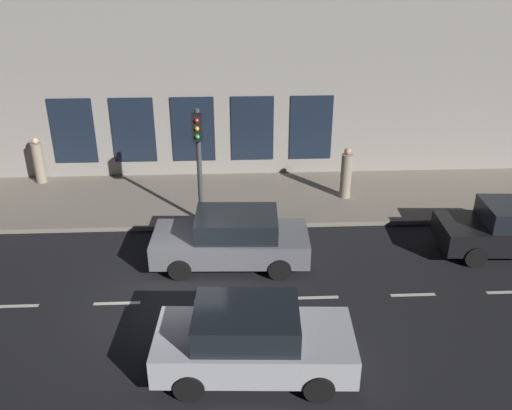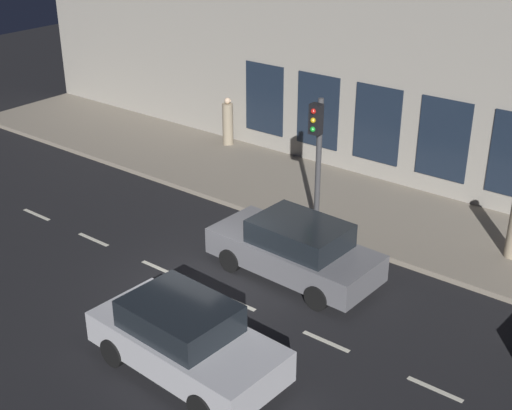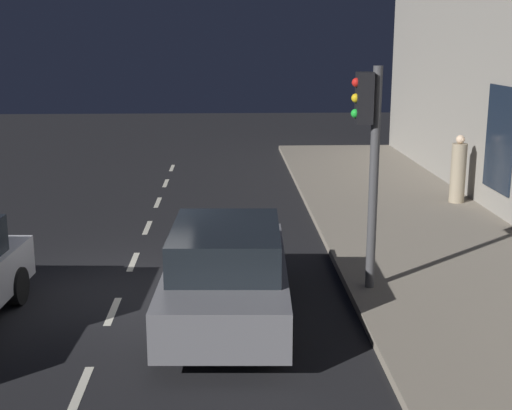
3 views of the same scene
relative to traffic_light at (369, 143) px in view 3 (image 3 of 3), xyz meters
The scene contains 6 objects.
ground_plane 5.06m from the traffic_light, behind, with size 60.00×60.00×0.00m, color black.
sidewalk 3.31m from the traffic_light, 12.19° to the left, with size 4.50×32.00×0.15m.
lane_centre_line 5.07m from the traffic_light, behind, with size 0.12×27.20×0.01m.
traffic_light is the anchor object (origin of this frame).
parked_car_1 3.20m from the traffic_light, 157.28° to the right, with size 2.10×4.52×1.58m.
pedestrian_1 7.52m from the traffic_light, 59.64° to the left, with size 0.54×0.54×1.78m.
Camera 3 is at (1.90, -11.81, 4.38)m, focal length 48.82 mm.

